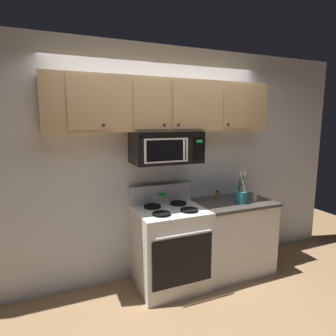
# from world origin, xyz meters

# --- Properties ---
(ground_plane) EXTENTS (8.00, 8.00, 0.00)m
(ground_plane) POSITION_xyz_m (0.00, 0.00, 0.00)
(ground_plane) COLOR #93704C
(back_wall) EXTENTS (5.20, 0.10, 2.70)m
(back_wall) POSITION_xyz_m (0.00, 0.79, 1.35)
(back_wall) COLOR silver
(back_wall) RESTS_ON ground_plane
(stove_range) EXTENTS (0.76, 0.69, 1.12)m
(stove_range) POSITION_xyz_m (0.00, 0.42, 0.47)
(stove_range) COLOR white
(stove_range) RESTS_ON ground_plane
(over_range_microwave) EXTENTS (0.76, 0.43, 0.35)m
(over_range_microwave) POSITION_xyz_m (-0.00, 0.54, 1.58)
(over_range_microwave) COLOR black
(upper_cabinets) EXTENTS (2.50, 0.36, 0.55)m
(upper_cabinets) POSITION_xyz_m (-0.00, 0.57, 2.02)
(upper_cabinets) COLOR tan
(counter_segment) EXTENTS (0.93, 0.65, 0.90)m
(counter_segment) POSITION_xyz_m (0.84, 0.43, 0.45)
(counter_segment) COLOR silver
(counter_segment) RESTS_ON ground_plane
(utensil_crock_teal) EXTENTS (0.14, 0.15, 0.39)m
(utensil_crock_teal) POSITION_xyz_m (0.87, 0.32, 1.00)
(utensil_crock_teal) COLOR teal
(utensil_crock_teal) RESTS_ON counter_segment
(salt_shaker) EXTENTS (0.04, 0.04, 0.11)m
(salt_shaker) POSITION_xyz_m (1.16, 0.65, 0.95)
(salt_shaker) COLOR white
(salt_shaker) RESTS_ON counter_segment
(pepper_mill) EXTENTS (0.05, 0.05, 0.19)m
(pepper_mill) POSITION_xyz_m (1.07, 0.32, 1.00)
(pepper_mill) COLOR #B7B2A8
(pepper_mill) RESTS_ON counter_segment
(spice_jar) EXTENTS (0.04, 0.04, 0.09)m
(spice_jar) POSITION_xyz_m (0.73, 0.63, 0.94)
(spice_jar) COLOR olive
(spice_jar) RESTS_ON counter_segment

